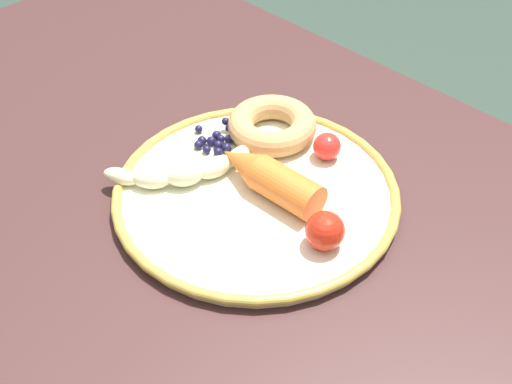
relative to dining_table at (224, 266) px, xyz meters
name	(u,v)px	position (x,y,z in m)	size (l,w,h in m)	color
dining_table	(224,266)	(0.00, 0.00, 0.00)	(1.26, 0.78, 0.72)	#3E2424
plate	(256,194)	(0.01, 0.05, 0.09)	(0.33, 0.33, 0.02)	white
banana	(183,171)	(-0.07, 0.00, 0.11)	(0.11, 0.16, 0.03)	beige
carrot_orange	(268,177)	(0.02, 0.06, 0.12)	(0.14, 0.05, 0.04)	orange
donut	(272,125)	(-0.05, 0.14, 0.11)	(0.11, 0.11, 0.03)	tan
blueberry_pile	(216,140)	(-0.09, 0.08, 0.10)	(0.06, 0.06, 0.02)	#191638
tomato_near	(325,231)	(0.12, 0.04, 0.12)	(0.04, 0.04, 0.04)	red
tomato_mid	(327,146)	(0.02, 0.15, 0.11)	(0.03, 0.03, 0.03)	red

